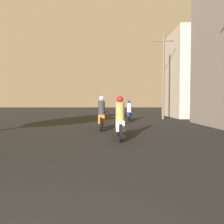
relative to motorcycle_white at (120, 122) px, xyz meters
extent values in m
cylinder|color=black|center=(0.00, 0.76, -0.33)|extent=(0.10, 0.60, 0.60)
cylinder|color=black|center=(0.00, -0.70, -0.33)|extent=(0.10, 0.60, 0.60)
cube|color=silver|center=(0.00, 0.03, -0.14)|extent=(0.30, 0.87, 0.38)
cylinder|color=black|center=(0.00, 0.50, 0.15)|extent=(0.60, 0.04, 0.04)
cylinder|color=#B28E47|center=(0.00, -0.06, 0.38)|extent=(0.32, 0.32, 0.66)
sphere|color=#A51919|center=(0.00, -0.06, 0.83)|extent=(0.24, 0.24, 0.24)
cylinder|color=black|center=(-0.77, 3.39, -0.30)|extent=(0.10, 0.65, 0.65)
cylinder|color=black|center=(-0.77, 2.02, -0.30)|extent=(0.10, 0.65, 0.65)
cube|color=orange|center=(-0.77, 2.71, -0.09)|extent=(0.30, 0.90, 0.42)
cylinder|color=black|center=(-0.77, 3.15, 0.22)|extent=(0.60, 0.04, 0.04)
cylinder|color=#2D2D33|center=(-0.77, 2.62, 0.45)|extent=(0.32, 0.32, 0.66)
sphere|color=silver|center=(-0.77, 2.62, 0.90)|extent=(0.24, 0.24, 0.24)
cylinder|color=black|center=(1.08, 8.83, -0.32)|extent=(0.10, 0.62, 0.62)
cylinder|color=black|center=(1.08, 7.56, -0.32)|extent=(0.10, 0.62, 0.62)
cube|color=#1E389E|center=(1.08, 8.20, -0.16)|extent=(0.30, 0.72, 0.32)
cylinder|color=black|center=(1.08, 8.61, 0.10)|extent=(0.60, 0.04, 0.04)
cylinder|color=silver|center=(1.08, 8.12, 0.32)|extent=(0.32, 0.32, 0.64)
sphere|color=navy|center=(1.08, 8.12, 0.76)|extent=(0.24, 0.24, 0.24)
cube|color=beige|center=(7.46, 12.31, 3.19)|extent=(4.50, 5.96, 7.63)
cylinder|color=#6B5B4C|center=(3.92, 9.45, 2.74)|extent=(0.20, 0.20, 6.73)
cylinder|color=#6B5B4C|center=(3.92, 9.45, 5.60)|extent=(1.60, 0.10, 0.10)
camera|label=1|loc=(-0.38, -8.03, 0.70)|focal=35.00mm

